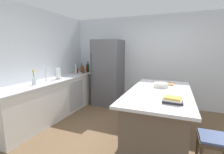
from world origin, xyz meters
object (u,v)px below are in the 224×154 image
object	(u,v)px
kitchen_island	(158,116)
flower_vase	(34,80)
syrup_bottle	(83,70)
sink_faucet	(46,74)
hot_sauce_bottle	(78,70)
wine_bottle	(88,68)
bar_stool	(214,146)
cookbook_stack	(173,100)
gin_bottle	(76,69)
whiskey_bottle	(82,69)
cutting_board	(166,84)
paper_towel_roll	(58,74)
mixing_bowl	(161,85)
refrigerator	(108,73)
vinegar_bottle	(86,69)

from	to	relation	value
kitchen_island	flower_vase	bearing A→B (deg)	-171.89
syrup_bottle	sink_faucet	bearing A→B (deg)	-94.98
hot_sauce_bottle	wine_bottle	bearing A→B (deg)	68.31
bar_stool	cookbook_stack	world-z (taller)	cookbook_stack
sink_faucet	gin_bottle	xyz separation A→B (m)	(-0.03, 1.23, -0.03)
whiskey_bottle	kitchen_island	bearing A→B (deg)	-31.85
whiskey_bottle	sink_faucet	bearing A→B (deg)	-90.15
wine_bottle	cutting_board	size ratio (longest dim) A/B	1.01
paper_towel_roll	syrup_bottle	distance (m)	1.12
hot_sauce_bottle	mixing_bowl	size ratio (longest dim) A/B	0.81
hot_sauce_bottle	whiskey_bottle	bearing A→B (deg)	79.21
kitchen_island	paper_towel_roll	world-z (taller)	paper_towel_roll
sink_faucet	gin_bottle	world-z (taller)	gin_bottle
bar_stool	hot_sauce_bottle	distance (m)	3.96
flower_vase	cutting_board	distance (m)	2.72
bar_stool	gin_bottle	distance (m)	3.91
refrigerator	paper_towel_roll	size ratio (longest dim) A/B	6.15
kitchen_island	wine_bottle	bearing A→B (deg)	143.84
sink_faucet	mixing_bowl	world-z (taller)	sink_faucet
kitchen_island	whiskey_bottle	world-z (taller)	whiskey_bottle
wine_bottle	mixing_bowl	bearing A→B (deg)	-31.63
flower_vase	syrup_bottle	world-z (taller)	flower_vase
syrup_bottle	mixing_bowl	world-z (taller)	syrup_bottle
mixing_bowl	refrigerator	bearing A→B (deg)	140.99
cutting_board	bar_stool	bearing A→B (deg)	-64.92
whiskey_bottle	cookbook_stack	xyz separation A→B (m)	(2.77, -2.18, -0.05)
syrup_bottle	hot_sauce_bottle	bearing A→B (deg)	-150.20
flower_vase	paper_towel_roll	distance (m)	0.72
wine_bottle	cookbook_stack	bearing A→B (deg)	-41.77
bar_stool	cookbook_stack	xyz separation A→B (m)	(-0.49, 0.15, 0.46)
bar_stool	cutting_board	size ratio (longest dim) A/B	1.91
bar_stool	whiskey_bottle	size ratio (longest dim) A/B	2.24
flower_vase	refrigerator	bearing A→B (deg)	66.96
paper_towel_roll	cookbook_stack	xyz separation A→B (m)	(2.67, -0.96, -0.08)
flower_vase	whiskey_bottle	world-z (taller)	flower_vase
bar_stool	vinegar_bottle	distance (m)	4.02
hot_sauce_bottle	mixing_bowl	distance (m)	2.81
kitchen_island	refrigerator	distance (m)	2.35
paper_towel_roll	mixing_bowl	bearing A→B (deg)	-2.03
mixing_bowl	kitchen_island	bearing A→B (deg)	-89.08
hot_sauce_bottle	cutting_board	size ratio (longest dim) A/B	0.62
mixing_bowl	cutting_board	distance (m)	0.36
gin_bottle	cutting_board	bearing A→B (deg)	-14.34
flower_vase	whiskey_bottle	xyz separation A→B (m)	(-0.08, 1.94, 0.01)
flower_vase	syrup_bottle	distance (m)	1.84
wine_bottle	vinegar_bottle	world-z (taller)	wine_bottle
whiskey_bottle	gin_bottle	size ratio (longest dim) A/B	0.83
kitchen_island	whiskey_bottle	size ratio (longest dim) A/B	7.12
gin_bottle	vinegar_bottle	bearing A→B (deg)	70.04
bar_stool	gin_bottle	bearing A→B (deg)	148.10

